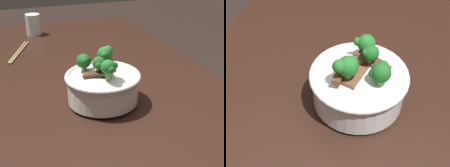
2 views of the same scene
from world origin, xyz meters
The scene contains 2 objects.
dining_table centered at (0.00, 0.00, 0.70)m, with size 1.60×0.79×0.81m.
rice_bowl centered at (0.10, -0.02, 0.87)m, with size 0.20×0.20×0.15m.
Camera 2 is at (-0.35, -0.10, 1.34)m, focal length 51.38 mm.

